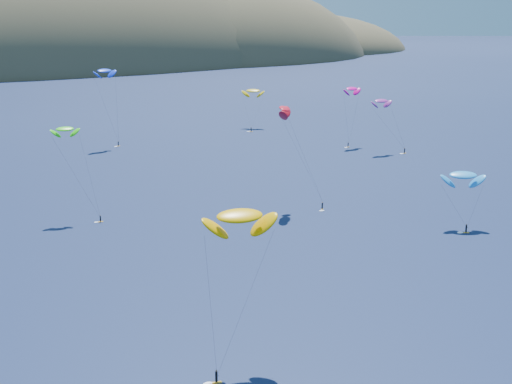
% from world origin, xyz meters
% --- Properties ---
extents(island, '(730.00, 300.00, 210.00)m').
position_xyz_m(island, '(39.40, 562.36, -10.74)').
color(island, '#3D3526').
rests_on(island, ground).
extents(kitesurfer_2, '(13.13, 10.67, 23.43)m').
position_xyz_m(kitesurfer_2, '(-23.58, 31.50, 20.56)').
color(kitesurfer_2, '#FFAF1C').
rests_on(kitesurfer_2, ground).
extents(kitesurfer_3, '(8.82, 10.72, 22.55)m').
position_xyz_m(kitesurfer_3, '(-30.62, 110.75, 20.72)').
color(kitesurfer_3, '#FFAF1C').
rests_on(kitesurfer_3, ground).
extents(kitesurfer_4, '(9.27, 7.68, 28.36)m').
position_xyz_m(kitesurfer_4, '(0.42, 190.36, 25.95)').
color(kitesurfer_4, '#FFAF1C').
rests_on(kitesurfer_4, ground).
extents(kitesurfer_5, '(10.45, 9.77, 14.36)m').
position_xyz_m(kitesurfer_5, '(46.90, 63.18, 11.69)').
color(kitesurfer_5, '#FFAF1C').
rests_on(kitesurfer_5, ground).
extents(kitesurfer_6, '(9.88, 8.88, 19.22)m').
position_xyz_m(kitesurfer_6, '(79.51, 138.37, 17.03)').
color(kitesurfer_6, '#FFAF1C').
rests_on(kitesurfer_6, ground).
extents(kitesurfer_8, '(8.51, 7.21, 21.81)m').
position_xyz_m(kitesurfer_8, '(77.43, 152.85, 19.61)').
color(kitesurfer_8, '#FFAF1C').
rests_on(kitesurfer_8, ground).
extents(kitesurfer_9, '(10.96, 13.12, 26.53)m').
position_xyz_m(kitesurfer_9, '(19.05, 95.67, 24.15)').
color(kitesurfer_9, '#FFAF1C').
rests_on(kitesurfer_9, ground).
extents(kitesurfer_11, '(11.59, 15.46, 16.83)m').
position_xyz_m(kitesurfer_11, '(63.05, 201.20, 14.37)').
color(kitesurfer_11, '#FFAF1C').
rests_on(kitesurfer_11, ground).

